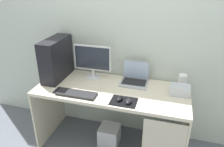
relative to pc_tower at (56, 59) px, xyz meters
The scene contains 14 objects.
ground_plane 1.23m from the pc_tower, ahead, with size 8.00×8.00×0.00m, color slate.
wall_back 0.81m from the pc_tower, 23.26° to the left, with size 4.00×0.05×2.60m.
desk 0.82m from the pc_tower, ahead, with size 1.65×0.69×0.78m.
pc_tower is the anchor object (origin of this frame).
monitor 0.42m from the pc_tower, 14.02° to the left, with size 0.44×0.17×0.40m.
laptop 0.93m from the pc_tower, ahead, with size 0.31×0.25×0.24m.
speaker 1.44m from the pc_tower, ahead, with size 0.09×0.09×0.15m, color white.
projector 1.41m from the pc_tower, ahead, with size 0.20×0.14×0.10m, color #B7BCC6.
keyboard 0.55m from the pc_tower, 40.00° to the right, with size 0.42×0.14×0.02m, color #232326.
mousepad 0.96m from the pc_tower, 19.40° to the right, with size 0.26×0.20×0.01m, color black.
mouse_left 0.91m from the pc_tower, 19.76° to the right, with size 0.06×0.10×0.03m, color black.
mouse_right 1.01m from the pc_tower, 19.26° to the right, with size 0.06×0.10×0.03m, color black.
cell_phone 0.41m from the pc_tower, 61.54° to the right, with size 0.07×0.13×0.01m, color black.
subwoofer 1.12m from the pc_tower, ahead, with size 0.24×0.24×0.24m, color silver.
Camera 1 is at (0.59, -2.03, 1.95)m, focal length 35.51 mm.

